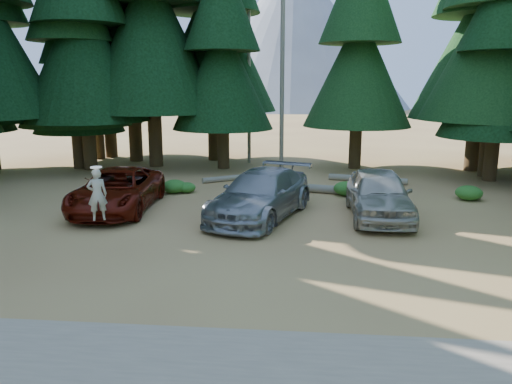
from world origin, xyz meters
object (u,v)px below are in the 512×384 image
at_px(frisbee_player, 97,194).
at_px(log_right, 307,188).
at_px(log_left, 237,177).
at_px(log_mid, 367,179).
at_px(red_pickup, 117,190).
at_px(silver_minivan_center, 261,195).
at_px(silver_minivan_right, 379,194).

height_order(frisbee_player, log_right, frisbee_player).
height_order(frisbee_player, log_left, frisbee_player).
distance_m(frisbee_player, log_mid, 13.36).
distance_m(red_pickup, log_left, 7.37).
distance_m(frisbee_player, log_left, 9.76).
bearing_deg(silver_minivan_center, silver_minivan_right, 23.43).
bearing_deg(log_right, frisbee_player, -121.84).
bearing_deg(silver_minivan_right, silver_minivan_center, -174.59).
relative_size(silver_minivan_center, frisbee_player, 3.32).
height_order(silver_minivan_center, log_left, silver_minivan_center).
bearing_deg(red_pickup, log_left, 56.46).
bearing_deg(log_left, frisbee_player, -143.77).
relative_size(red_pickup, log_mid, 1.49).
xyz_separation_m(silver_minivan_center, log_mid, (4.63, 6.89, -0.69)).
xyz_separation_m(silver_minivan_right, frisbee_player, (-9.28, -2.60, 0.37)).
xyz_separation_m(red_pickup, silver_minivan_right, (9.69, -0.18, 0.09)).
distance_m(red_pickup, silver_minivan_right, 9.69).
xyz_separation_m(red_pickup, frisbee_player, (0.41, -2.79, 0.46)).
xyz_separation_m(red_pickup, log_right, (7.21, 3.84, -0.59)).
relative_size(silver_minivan_right, frisbee_player, 2.93).
distance_m(silver_minivan_center, silver_minivan_right, 4.21).
bearing_deg(log_mid, silver_minivan_right, -77.56).
bearing_deg(log_right, silver_minivan_center, -97.32).
relative_size(frisbee_player, log_right, 0.30).
bearing_deg(log_right, log_mid, 54.31).
relative_size(red_pickup, silver_minivan_center, 0.97).
height_order(frisbee_player, log_mid, frisbee_player).
height_order(red_pickup, log_right, red_pickup).
height_order(log_left, log_mid, log_mid).
bearing_deg(log_right, silver_minivan_right, -44.44).
relative_size(silver_minivan_center, log_right, 1.01).
height_order(silver_minivan_right, log_left, silver_minivan_right).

